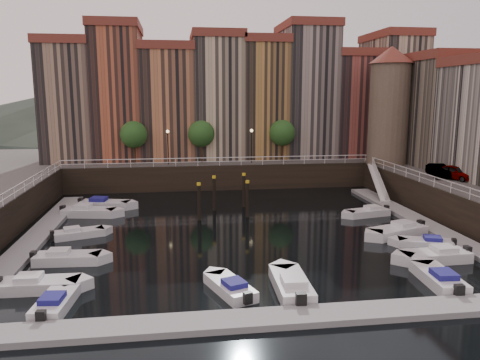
{
  "coord_description": "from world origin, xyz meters",
  "views": [
    {
      "loc": [
        -5.11,
        -38.42,
        11.26
      ],
      "look_at": [
        0.76,
        4.0,
        3.42
      ],
      "focal_mm": 35.0,
      "sensor_mm": 36.0,
      "label": 1
    }
  ],
  "objects": [
    {
      "name": "ground",
      "position": [
        0.0,
        0.0,
        0.0
      ],
      "size": [
        200.0,
        200.0,
        0.0
      ],
      "primitive_type": "plane",
      "color": "black",
      "rests_on": "ground"
    },
    {
      "name": "quay_far",
      "position": [
        0.0,
        26.0,
        1.5
      ],
      "size": [
        80.0,
        20.0,
        3.0
      ],
      "primitive_type": "cube",
      "color": "black",
      "rests_on": "ground"
    },
    {
      "name": "dock_left",
      "position": [
        -16.2,
        -1.0,
        0.17
      ],
      "size": [
        2.0,
        28.0,
        0.35
      ],
      "primitive_type": "cube",
      "color": "gray",
      "rests_on": "ground"
    },
    {
      "name": "dock_right",
      "position": [
        16.2,
        -1.0,
        0.17
      ],
      "size": [
        2.0,
        28.0,
        0.35
      ],
      "primitive_type": "cube",
      "color": "gray",
      "rests_on": "ground"
    },
    {
      "name": "dock_near",
      "position": [
        0.0,
        -17.0,
        0.17
      ],
      "size": [
        30.0,
        2.0,
        0.35
      ],
      "primitive_type": "cube",
      "color": "gray",
      "rests_on": "ground"
    },
    {
      "name": "mountains",
      "position": [
        1.72,
        110.0,
        7.92
      ],
      "size": [
        145.0,
        100.0,
        18.0
      ],
      "color": "#2D382D",
      "rests_on": "ground"
    },
    {
      "name": "far_terrace",
      "position": [
        3.31,
        23.5,
        10.95
      ],
      "size": [
        48.7,
        10.3,
        17.5
      ],
      "color": "#93745E",
      "rests_on": "quay_far"
    },
    {
      "name": "corner_tower",
      "position": [
        20.0,
        14.5,
        10.19
      ],
      "size": [
        5.2,
        5.2,
        13.8
      ],
      "color": "#6B5B4C",
      "rests_on": "quay_right"
    },
    {
      "name": "promenade_trees",
      "position": [
        -1.33,
        18.2,
        6.58
      ],
      "size": [
        21.2,
        3.2,
        5.2
      ],
      "color": "black",
      "rests_on": "quay_far"
    },
    {
      "name": "street_lamps",
      "position": [
        -1.0,
        17.2,
        5.9
      ],
      "size": [
        10.36,
        0.36,
        4.18
      ],
      "color": "black",
      "rests_on": "quay_far"
    },
    {
      "name": "railings",
      "position": [
        0.0,
        4.88,
        3.79
      ],
      "size": [
        36.08,
        34.04,
        0.52
      ],
      "color": "white",
      "rests_on": "ground"
    },
    {
      "name": "gangway",
      "position": [
        17.1,
        10.0,
        1.92
      ],
      "size": [
        2.78,
        8.32,
        3.73
      ],
      "color": "white",
      "rests_on": "ground"
    },
    {
      "name": "mooring_pilings",
      "position": [
        -0.4,
        5.03,
        1.65
      ],
      "size": [
        5.12,
        4.98,
        3.78
      ],
      "color": "black",
      "rests_on": "ground"
    },
    {
      "name": "boat_left_0",
      "position": [
        -13.23,
        -11.41,
        0.36
      ],
      "size": [
        4.72,
        1.83,
        1.08
      ],
      "rotation": [
        0.0,
        0.0,
        -0.03
      ],
      "color": "silver",
      "rests_on": "ground"
    },
    {
      "name": "boat_left_1",
      "position": [
        -12.65,
        -6.9,
        0.36
      ],
      "size": [
        4.64,
        1.92,
        1.05
      ],
      "rotation": [
        0.0,
        0.0,
        -0.06
      ],
      "color": "silver",
      "rests_on": "ground"
    },
    {
      "name": "boat_left_2",
      "position": [
        -13.05,
        -0.96,
        0.32
      ],
      "size": [
        4.18,
        2.65,
        0.94
      ],
      "rotation": [
        0.0,
        0.0,
        0.33
      ],
      "color": "silver",
      "rests_on": "ground"
    },
    {
      "name": "boat_left_3",
      "position": [
        -13.43,
        5.79,
        0.4
      ],
      "size": [
        5.29,
        2.71,
        1.18
      ],
      "rotation": [
        0.0,
        0.0,
        -0.18
      ],
      "color": "silver",
      "rests_on": "ground"
    },
    {
      "name": "boat_left_4",
      "position": [
        -12.39,
        8.82,
        0.4
      ],
      "size": [
        5.32,
        2.89,
        1.19
      ],
      "rotation": [
        0.0,
        0.0,
        -0.22
      ],
      "color": "silver",
      "rests_on": "ground"
    },
    {
      "name": "boat_right_0",
      "position": [
        12.41,
        -10.03,
        0.38
      ],
      "size": [
        5.0,
        1.95,
        1.14
      ],
      "rotation": [
        0.0,
        0.0,
        3.17
      ],
      "color": "silver",
      "rests_on": "ground"
    },
    {
      "name": "boat_right_1",
      "position": [
        13.32,
        -7.12,
        0.32
      ],
      "size": [
        4.18,
        2.72,
        0.94
      ],
      "rotation": [
        0.0,
        0.0,
        2.79
      ],
      "color": "silver",
      "rests_on": "ground"
    },
    {
      "name": "boat_right_2",
      "position": [
        12.59,
        -4.13,
        0.41
      ],
      "size": [
        5.37,
        3.39,
        1.21
      ],
      "rotation": [
        0.0,
        0.0,
        3.47
      ],
      "color": "silver",
      "rests_on": "ground"
    },
    {
      "name": "boat_right_3",
      "position": [
        12.76,
        2.29,
        0.34
      ],
      "size": [
        4.49,
        2.43,
        1.01
      ],
      "rotation": [
        0.0,
        0.0,
        3.36
      ],
      "color": "silver",
      "rests_on": "ground"
    },
    {
      "name": "boat_near_0",
      "position": [
        -11.67,
        -13.9,
        0.34
      ],
      "size": [
        1.97,
        4.42,
        1.0
      ],
      "rotation": [
        0.0,
        0.0,
        1.47
      ],
      "color": "silver",
      "rests_on": "ground"
    },
    {
      "name": "boat_near_1",
      "position": [
        -2.17,
        -13.25,
        0.34
      ],
      "size": [
        2.88,
        4.41,
        1.0
      ],
      "rotation": [
        0.0,
        0.0,
        1.92
      ],
      "color": "silver",
      "rests_on": "ground"
    },
    {
      "name": "boat_near_2",
      "position": [
        1.34,
        -13.58,
        0.4
      ],
      "size": [
        2.08,
        5.22,
        1.19
      ],
      "rotation": [
        0.0,
        0.0,
        1.53
      ],
      "color": "silver",
      "rests_on": "ground"
    },
    {
      "name": "boat_near_3",
      "position": [
        10.42,
        -13.75,
        0.37
      ],
      "size": [
        2.06,
        4.85,
        1.1
      ],
      "rotation": [
        0.0,
        0.0,
        1.5
      ],
      "color": "silver",
      "rests_on": "ground"
    },
    {
      "name": "car_a",
      "position": [
        21.92,
        3.16,
        3.69
      ],
      "size": [
        2.87,
        4.38,
        1.39
      ],
      "primitive_type": "imported",
      "rotation": [
        0.0,
        0.0,
        0.33
      ],
      "color": "gray",
      "rests_on": "quay_right"
    },
    {
      "name": "car_b",
      "position": [
        20.94,
        4.71,
        3.65
      ],
      "size": [
        2.23,
        4.15,
        1.3
      ],
      "primitive_type": "imported",
      "rotation": [
        0.0,
        0.0,
        -0.23
      ],
      "color": "gray",
      "rests_on": "quay_right"
    }
  ]
}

